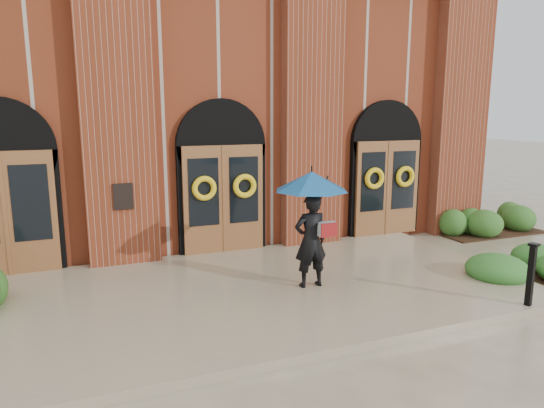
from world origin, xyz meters
TOP-DOWN VIEW (x-y plane):
  - ground at (0.00, 0.00)m, footprint 90.00×90.00m
  - landing at (0.00, 0.15)m, footprint 10.00×5.30m
  - church_building at (0.00, 8.78)m, footprint 16.20×12.53m
  - man_with_umbrella at (0.86, -0.14)m, footprint 1.38×1.38m
  - metal_post at (3.91, -2.35)m, footprint 0.18×0.18m
  - hedge_wall_right at (7.69, 2.20)m, footprint 2.80×1.12m
  - hedge_front_right at (5.38, -1.24)m, footprint 1.58×1.36m

SIDE VIEW (x-z plane):
  - ground at x=0.00m, z-range 0.00..0.00m
  - landing at x=0.00m, z-range 0.00..0.15m
  - hedge_front_right at x=5.38m, z-range 0.00..0.56m
  - hedge_wall_right at x=7.69m, z-range 0.00..0.72m
  - metal_post at x=3.91m, z-range 0.18..1.27m
  - man_with_umbrella at x=0.86m, z-range 0.59..2.77m
  - church_building at x=0.00m, z-range 0.00..7.00m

